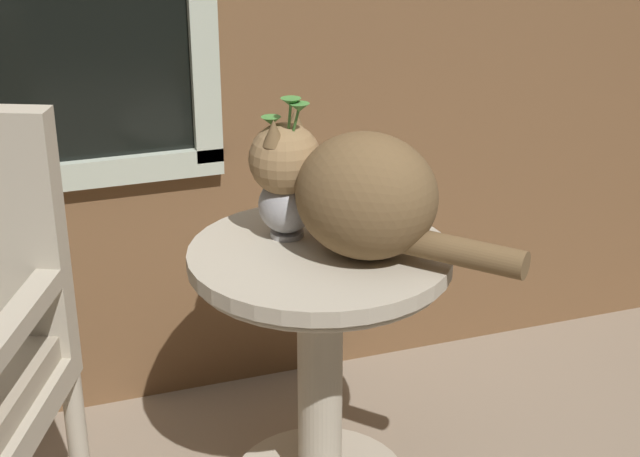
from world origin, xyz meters
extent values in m
cube|color=beige|center=(-0.31, 0.80, 0.69)|extent=(0.94, 0.03, 0.07)
cylinder|color=#B2A893|center=(0.24, 0.28, 0.32)|extent=(0.10, 0.10, 0.58)
cylinder|color=#B2A893|center=(0.24, 0.28, 0.62)|extent=(0.58, 0.58, 0.03)
torus|color=#B2A893|center=(0.24, 0.28, 0.60)|extent=(0.56, 0.56, 0.02)
cube|color=#B2A893|center=(-0.39, 0.09, 0.68)|extent=(0.20, 0.39, 0.04)
ellipsoid|color=brown|center=(0.33, 0.22, 0.78)|extent=(0.41, 0.41, 0.27)
sphere|color=olive|center=(0.20, 0.37, 0.83)|extent=(0.16, 0.16, 0.16)
cone|color=brown|center=(0.23, 0.40, 0.90)|extent=(0.05, 0.05, 0.06)
cone|color=brown|center=(0.16, 0.34, 0.90)|extent=(0.05, 0.05, 0.06)
cylinder|color=brown|center=(0.47, 0.06, 0.70)|extent=(0.23, 0.25, 0.06)
cylinder|color=#99999E|center=(0.20, 0.37, 0.65)|extent=(0.08, 0.08, 0.01)
ellipsoid|color=#99999E|center=(0.20, 0.37, 0.72)|extent=(0.13, 0.13, 0.13)
cylinder|color=#99999E|center=(0.20, 0.37, 0.79)|extent=(0.07, 0.07, 0.05)
torus|color=#99999E|center=(0.20, 0.37, 0.82)|extent=(0.09, 0.09, 0.02)
cylinder|color=#47893D|center=(0.21, 0.34, 0.89)|extent=(0.02, 0.06, 0.14)
cone|color=#47893D|center=(0.21, 0.32, 0.95)|extent=(0.04, 0.04, 0.02)
cylinder|color=#47893D|center=(0.20, 0.35, 0.89)|extent=(0.01, 0.05, 0.15)
cone|color=#47893D|center=(0.20, 0.33, 0.96)|extent=(0.04, 0.04, 0.02)
cylinder|color=#47893D|center=(0.18, 0.37, 0.87)|extent=(0.04, 0.01, 0.10)
cone|color=#47893D|center=(0.17, 0.37, 0.91)|extent=(0.04, 0.04, 0.02)
camera|label=1|loc=(-0.37, -1.51, 1.50)|focal=53.36mm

